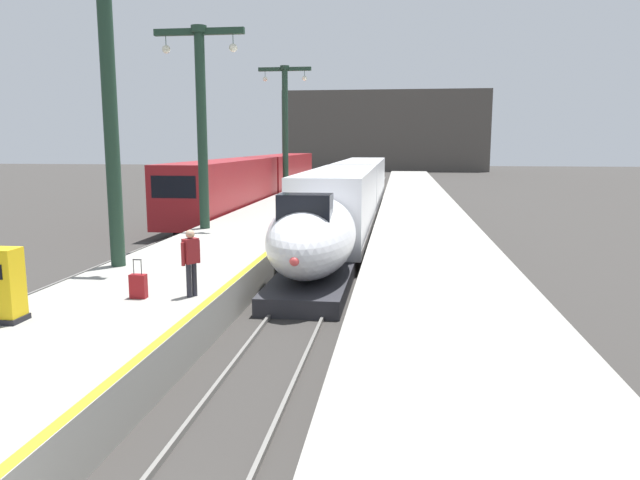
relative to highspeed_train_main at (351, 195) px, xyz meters
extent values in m
cube|color=gray|center=(-4.05, -5.29, -1.40)|extent=(4.80, 110.00, 1.05)
cube|color=gray|center=(4.05, -5.29, -1.40)|extent=(4.80, 110.00, 1.05)
cube|color=yellow|center=(-1.77, -5.29, -0.87)|extent=(0.20, 107.80, 0.01)
cube|color=slate|center=(-0.75, -2.54, -1.86)|extent=(0.08, 110.00, 0.12)
cube|color=slate|center=(0.75, -2.54, -1.86)|extent=(0.08, 110.00, 0.12)
cube|color=slate|center=(-8.85, -2.54, -1.86)|extent=(0.08, 110.00, 0.12)
cube|color=slate|center=(-7.35, -2.54, -1.86)|extent=(0.08, 110.00, 0.12)
ellipsoid|color=silver|center=(0.00, -15.12, -0.09)|extent=(2.78, 7.18, 2.56)
cube|color=#28282D|center=(0.00, -15.48, -1.65)|extent=(2.46, 6.10, 0.55)
cube|color=black|center=(0.00, -16.74, 0.98)|extent=(1.59, 1.00, 0.90)
sphere|color=#F24C4C|center=(0.00, -18.63, -0.24)|extent=(0.28, 0.28, 0.28)
cube|color=silver|center=(0.00, -5.97, 0.15)|extent=(2.90, 14.00, 3.05)
cube|color=black|center=(-1.42, -5.97, 0.70)|extent=(0.04, 11.90, 0.80)
cube|color=black|center=(1.42, -5.97, 0.70)|extent=(0.04, 11.90, 0.80)
cube|color=silver|center=(0.00, -5.97, -1.12)|extent=(2.92, 13.30, 0.24)
cube|color=black|center=(0.00, -10.45, -1.64)|extent=(2.03, 2.20, 0.56)
cube|color=black|center=(0.00, -1.49, -1.64)|extent=(2.03, 2.20, 0.56)
cube|color=silver|center=(0.00, 10.63, 0.15)|extent=(2.90, 18.00, 3.05)
cube|color=black|center=(-1.42, 10.63, 0.70)|extent=(0.04, 15.84, 0.80)
cube|color=black|center=(1.42, 10.63, 0.70)|extent=(0.04, 15.84, 0.80)
cube|color=black|center=(0.00, 4.51, -1.64)|extent=(2.03, 2.20, 0.56)
cube|color=black|center=(0.00, 16.75, -1.64)|extent=(2.03, 2.20, 0.56)
cube|color=maroon|center=(-8.10, 2.50, 0.23)|extent=(2.85, 18.00, 3.30)
cube|color=black|center=(-8.10, -6.46, 0.83)|extent=(2.28, 0.08, 1.10)
cube|color=black|center=(-9.49, 2.50, 0.73)|extent=(0.04, 15.30, 0.90)
cube|color=black|center=(-6.71, 2.50, 0.73)|extent=(0.04, 15.30, 0.90)
cube|color=black|center=(-8.10, -3.26, -1.66)|extent=(2.00, 2.00, 0.52)
cube|color=black|center=(-8.10, 8.26, -1.66)|extent=(2.00, 2.00, 0.52)
cube|color=maroon|center=(-8.10, 21.10, 0.23)|extent=(2.85, 18.00, 3.30)
cylinder|color=#1E3828|center=(-5.90, -16.95, 4.23)|extent=(0.44, 0.44, 10.21)
cylinder|color=#1E3828|center=(-5.90, -8.49, 3.52)|extent=(0.44, 0.44, 8.79)
cylinder|color=#1E3828|center=(-5.90, -8.49, 7.76)|extent=(0.68, 0.68, 0.30)
cube|color=#1E3828|center=(-5.90, -8.49, 7.66)|extent=(4.00, 0.24, 0.28)
cylinder|color=#1E3828|center=(-7.40, -8.49, 7.31)|extent=(0.03, 0.03, 0.60)
sphere|color=#EFEACC|center=(-7.40, -8.49, 6.96)|extent=(0.36, 0.36, 0.36)
cylinder|color=#1E3828|center=(-4.40, -8.49, 7.31)|extent=(0.03, 0.03, 0.60)
sphere|color=#EFEACC|center=(-4.40, -8.49, 6.96)|extent=(0.36, 0.36, 0.36)
cylinder|color=#1E3828|center=(-5.90, 10.97, 3.89)|extent=(0.44, 0.44, 9.53)
cylinder|color=#1E3828|center=(-5.90, 10.97, 8.51)|extent=(0.68, 0.68, 0.30)
cube|color=#1E3828|center=(-5.90, 10.97, 8.41)|extent=(4.00, 0.24, 0.28)
cylinder|color=#1E3828|center=(-7.40, 10.97, 8.06)|extent=(0.03, 0.03, 0.60)
sphere|color=#EFEACC|center=(-7.40, 10.97, 7.71)|extent=(0.36, 0.36, 0.36)
cylinder|color=#1E3828|center=(-4.40, 10.97, 8.06)|extent=(0.03, 0.03, 0.60)
sphere|color=#EFEACC|center=(-4.40, 10.97, 7.71)|extent=(0.36, 0.36, 0.36)
cylinder|color=#23232D|center=(-2.35, -20.39, -0.45)|extent=(0.13, 0.13, 0.85)
cylinder|color=#23232D|center=(-2.26, -20.24, -0.45)|extent=(0.13, 0.13, 0.85)
cube|color=maroon|center=(-2.31, -20.32, 0.29)|extent=(0.39, 0.44, 0.62)
cylinder|color=maroon|center=(-2.43, -20.52, 0.24)|extent=(0.09, 0.09, 0.58)
cylinder|color=maroon|center=(-2.18, -20.11, 0.24)|extent=(0.09, 0.09, 0.58)
sphere|color=tan|center=(-2.31, -20.32, 0.71)|extent=(0.22, 0.22, 0.22)
cube|color=maroon|center=(-3.56, -20.65, -0.57)|extent=(0.40, 0.22, 0.60)
cylinder|color=#262628|center=(-3.66, -20.65, -0.09)|extent=(0.02, 0.02, 0.36)
cylinder|color=#262628|center=(-3.46, -20.65, -0.09)|extent=(0.02, 0.02, 0.36)
cube|color=#262628|center=(-3.56, -20.65, 0.10)|extent=(0.22, 0.03, 0.02)
cube|color=yellow|center=(-5.55, -22.89, -0.07)|extent=(0.70, 0.56, 1.60)
cube|color=black|center=(-5.55, -22.89, -0.81)|extent=(0.76, 0.62, 0.12)
cube|color=#4C4742|center=(0.00, 71.96, 5.08)|extent=(36.00, 2.00, 14.00)
camera|label=1|loc=(2.78, -34.30, 2.91)|focal=33.51mm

